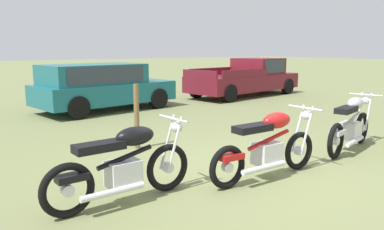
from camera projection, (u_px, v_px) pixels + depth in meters
The scene contains 7 objects.
ground_plane at pixel (256, 171), 5.99m from camera, with size 120.00×120.00×0.00m, color olive.
motorcycle_black at pixel (124, 165), 4.68m from camera, with size 2.01×0.64×1.02m.
motorcycle_red at pixel (268, 146), 5.58m from camera, with size 2.09×0.64×1.02m.
motorcycle_silver at pixel (351, 125), 7.12m from camera, with size 2.02×0.89×1.02m.
car_teal at pixel (99, 84), 11.57m from camera, with size 4.42×2.55×1.43m.
pickup_truck_burgundy at pixel (248, 77), 15.40m from camera, with size 5.30×2.61×1.49m.
fence_post_wooden at pixel (137, 117), 7.23m from camera, with size 0.10×0.10×1.24m, color brown.
Camera 1 is at (-4.02, -4.22, 1.91)m, focal length 35.60 mm.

